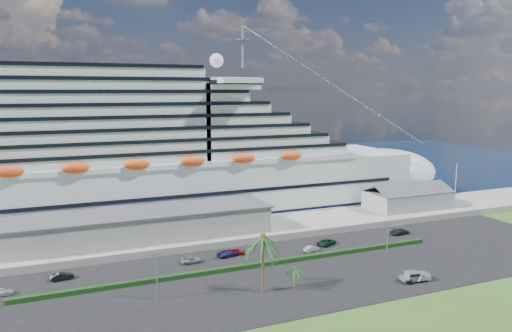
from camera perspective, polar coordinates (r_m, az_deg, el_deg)
name	(u,v)px	position (r m, az deg, el deg)	size (l,w,h in m)	color
ground	(323,292)	(92.67, 7.66, -14.07)	(420.00, 420.00, 0.00)	#31501A
asphalt_lot	(295,271)	(101.56, 4.43, -11.90)	(140.00, 38.00, 0.12)	black
wharf	(241,230)	(126.41, -1.67, -7.30)	(240.00, 20.00, 1.80)	gray
water	(163,177)	(211.00, -10.62, -1.19)	(420.00, 160.00, 0.02)	black
cruise_ship	(136,160)	(140.36, -13.55, 0.66)	(191.00, 38.00, 54.00)	silver
terminal_building	(141,224)	(118.86, -13.05, -6.51)	(61.00, 15.00, 6.30)	gray
port_shed	(408,199)	(151.80, 16.96, -3.59)	(24.00, 12.31, 7.37)	gray
flagpole	(456,181)	(163.13, 21.89, -1.62)	(1.08, 0.16, 12.00)	silver
hedge	(248,266)	(102.49, -0.93, -11.37)	(88.00, 1.10, 0.90)	black
lamp_post_left	(157,271)	(88.21, -11.29, -11.64)	(1.60, 0.35, 8.27)	gray
lamp_post_right	(387,238)	(107.87, 14.78, -7.97)	(1.60, 0.35, 8.27)	gray
palm_tall	(263,243)	(88.50, 0.80, -8.76)	(8.82, 8.82, 11.13)	#47301E
palm_short	(294,271)	(91.29, 4.41, -11.90)	(3.53, 3.53, 4.56)	#47301E
parked_car_0	(1,292)	(100.23, -27.11, -12.70)	(1.62, 4.04, 1.37)	#B7B6B9
parked_car_1	(62,276)	(103.43, -21.30, -11.66)	(1.47, 4.23, 1.39)	black
parked_car_2	(191,260)	(106.16, -7.38, -10.62)	(2.10, 4.56, 1.27)	gray
parked_car_3	(228,253)	(109.30, -3.20, -9.92)	(2.10, 5.18, 1.50)	#181448
parked_car_4	(236,252)	(110.16, -2.28, -9.75)	(1.82, 4.52, 1.54)	maroon
parked_car_5	(311,249)	(113.13, 6.35, -9.37)	(1.33, 3.82, 1.26)	#9D9FA4
parked_car_6	(327,242)	(118.01, 8.13, -8.59)	(2.43, 5.26, 1.46)	black
parked_car_7	(400,231)	(130.10, 16.11, -7.18)	(2.19, 5.38, 1.56)	#232429
pickup_truck	(415,276)	(100.23, 17.68, -11.88)	(5.91, 2.93, 1.99)	black
boat_trailer	(418,276)	(100.58, 18.05, -11.85)	(5.67, 3.93, 1.60)	gray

